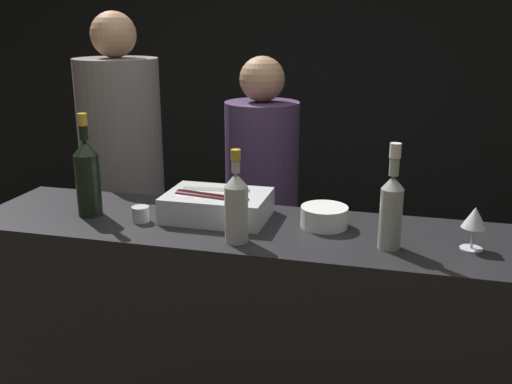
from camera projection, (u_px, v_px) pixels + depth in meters
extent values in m
cube|color=black|center=(335.00, 76.00, 4.02)|extent=(6.40, 0.06, 2.80)
cube|color=black|center=(254.00, 360.00, 2.17)|extent=(2.07, 0.51, 1.08)
cube|color=silver|center=(217.00, 206.00, 2.09)|extent=(0.37, 0.26, 0.09)
cylinder|color=black|center=(212.00, 203.00, 2.04)|extent=(0.28, 0.11, 0.07)
cylinder|color=#9EA899|center=(216.00, 196.00, 2.13)|extent=(0.25, 0.09, 0.06)
cylinder|color=white|center=(324.00, 217.00, 2.00)|extent=(0.17, 0.17, 0.07)
cylinder|color=gray|center=(325.00, 208.00, 2.00)|extent=(0.14, 0.14, 0.01)
cylinder|color=silver|center=(471.00, 248.00, 1.81)|extent=(0.07, 0.07, 0.00)
cylinder|color=silver|center=(472.00, 238.00, 1.80)|extent=(0.01, 0.01, 0.07)
cone|color=silver|center=(475.00, 217.00, 1.78)|extent=(0.08, 0.08, 0.07)
cylinder|color=silver|center=(141.00, 214.00, 2.06)|extent=(0.06, 0.06, 0.06)
sphere|color=#F9D67F|center=(141.00, 213.00, 2.06)|extent=(0.03, 0.03, 0.03)
cylinder|color=#9EA899|center=(390.00, 219.00, 1.80)|extent=(0.07, 0.07, 0.20)
cone|color=#9EA899|center=(393.00, 182.00, 1.76)|extent=(0.07, 0.07, 0.04)
cylinder|color=#9EA899|center=(395.00, 159.00, 1.74)|extent=(0.03, 0.03, 0.10)
cylinder|color=white|center=(395.00, 151.00, 1.73)|extent=(0.04, 0.04, 0.05)
cylinder|color=#B2B7AD|center=(236.00, 214.00, 1.85)|extent=(0.08, 0.08, 0.19)
cone|color=#B2B7AD|center=(236.00, 180.00, 1.82)|extent=(0.08, 0.08, 0.05)
cylinder|color=#B2B7AD|center=(236.00, 161.00, 1.80)|extent=(0.03, 0.03, 0.08)
cylinder|color=gold|center=(236.00, 155.00, 1.79)|extent=(0.03, 0.03, 0.03)
cylinder|color=black|center=(88.00, 185.00, 2.10)|extent=(0.09, 0.09, 0.23)
cone|color=black|center=(85.00, 148.00, 2.06)|extent=(0.09, 0.09, 0.05)
cylinder|color=black|center=(83.00, 127.00, 2.04)|extent=(0.03, 0.03, 0.10)
cylinder|color=gold|center=(82.00, 119.00, 2.03)|extent=(0.03, 0.03, 0.04)
cube|color=black|center=(131.00, 291.00, 2.98)|extent=(0.30, 0.22, 0.85)
cylinder|color=slate|center=(121.00, 139.00, 2.74)|extent=(0.39, 0.39, 0.76)
sphere|color=tan|center=(113.00, 35.00, 2.60)|extent=(0.21, 0.21, 0.21)
cube|color=black|center=(261.00, 304.00, 2.95)|extent=(0.27, 0.19, 0.73)
cylinder|color=#473356|center=(262.00, 173.00, 2.75)|extent=(0.35, 0.35, 0.68)
sphere|color=tan|center=(262.00, 79.00, 2.62)|extent=(0.21, 0.21, 0.21)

